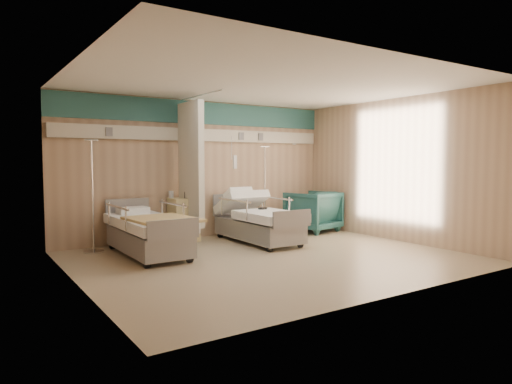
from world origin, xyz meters
TOP-DOWN VIEW (x-y plane):
  - ground at (0.00, 0.00)m, footprint 6.00×5.00m
  - room_walls at (-0.03, 0.25)m, footprint 6.04×5.04m
  - bed_right at (0.60, 1.30)m, footprint 1.00×2.16m
  - bed_left at (-1.60, 1.30)m, footprint 1.00×2.16m
  - bedside_cabinet at (-0.55, 2.20)m, footprint 0.50×0.48m
  - visitor_armchair at (2.36, 1.74)m, footprint 1.15×1.17m
  - waffle_blanket at (2.39, 1.73)m, footprint 0.67×0.63m
  - iv_stand_right at (1.38, 2.21)m, footprint 0.34×0.34m
  - iv_stand_left at (-2.31, 2.04)m, footprint 0.35×0.35m
  - call_remote at (0.72, 1.32)m, footprint 0.18×0.09m
  - tan_blanket at (-1.52, 0.84)m, footprint 1.03×1.25m
  - toiletry_bag at (-0.44, 2.14)m, footprint 0.26×0.21m
  - white_cup at (-0.74, 2.34)m, footprint 0.11×0.11m

SIDE VIEW (x-z plane):
  - ground at x=0.00m, z-range 0.00..0.00m
  - bed_right at x=0.60m, z-range 0.00..0.63m
  - bed_left at x=-1.60m, z-range 0.00..0.63m
  - iv_stand_right at x=1.38m, z-range -0.56..1.33m
  - iv_stand_left at x=-2.31m, z-range -0.57..1.37m
  - bedside_cabinet at x=-0.55m, z-range 0.00..0.85m
  - visitor_armchair at x=2.36m, z-range 0.00..0.91m
  - call_remote at x=0.72m, z-range 0.63..0.67m
  - tan_blanket at x=-1.52m, z-range 0.63..0.67m
  - toiletry_bag at x=-0.44m, z-range 0.85..0.98m
  - white_cup at x=-0.74m, z-range 0.85..0.99m
  - waffle_blanket at x=2.39m, z-range 0.91..0.97m
  - room_walls at x=-0.03m, z-range 0.45..3.27m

